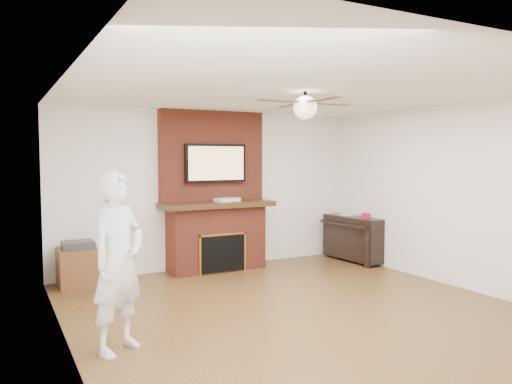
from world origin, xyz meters
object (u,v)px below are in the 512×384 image
side_table (79,265)px  piano (353,237)px  fireplace (215,207)px  person (118,262)px

side_table → piano: 4.41m
fireplace → side_table: fireplace is taller
person → side_table: 2.67m
person → fireplace: bearing=16.5°
side_table → fireplace: bearing=1.4°
fireplace → side_table: bearing=-178.1°
side_table → piano: bearing=-6.7°
fireplace → side_table: size_ratio=4.02×
side_table → person: bearing=-91.1°
fireplace → person: 3.41m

